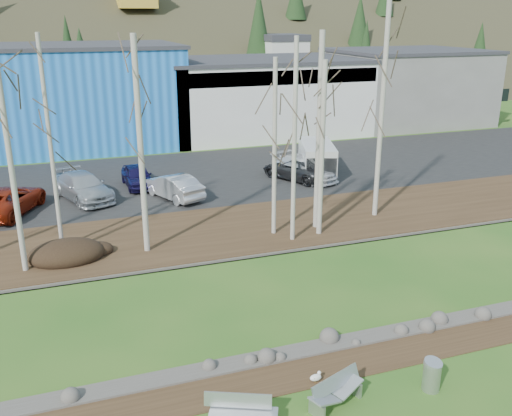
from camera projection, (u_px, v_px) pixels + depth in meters
name	position (u px, v px, depth m)	size (l,w,h in m)	color
ground	(329.00, 415.00, 15.80)	(200.00, 200.00, 0.00)	#245518
dirt_strip	(298.00, 372.00, 17.67)	(80.00, 1.80, 0.03)	#382616
near_bank_rocks	(286.00, 355.00, 18.57)	(80.00, 0.80, 0.50)	#47423D
river	(246.00, 299.00, 22.23)	(80.00, 8.00, 0.90)	#14222F
far_bank_rocks	(217.00, 259.00, 25.88)	(80.00, 0.80, 0.46)	#47423D
far_bank	(200.00, 234.00, 28.72)	(80.00, 7.00, 0.15)	#382616
parking_lot	(161.00, 180.00, 38.09)	(80.00, 14.00, 0.14)	black
building_blue	(56.00, 96.00, 47.38)	(20.40, 12.24, 8.30)	#195DB0
building_white	(259.00, 95.00, 53.31)	(18.36, 12.24, 6.80)	silver
building_grey	(406.00, 86.00, 58.32)	(14.28, 12.24, 7.30)	slate
bench_intact	(242.00, 411.00, 15.25)	(1.89, 1.24, 0.92)	#B0B2B5
bench_damaged	(336.00, 391.00, 16.12)	(1.93, 1.21, 0.82)	#B0B2B5
litter_bin	(432.00, 377.00, 16.72)	(0.52, 0.52, 0.90)	#B0B2B5
seagull	(316.00, 377.00, 17.14)	(0.43, 0.23, 0.32)	gold
dirt_mound	(67.00, 252.00, 25.43)	(3.34, 2.36, 0.65)	black
birch_1	(51.00, 146.00, 25.34)	(0.19, 0.19, 9.70)	beige
birch_2	(8.00, 147.00, 22.73)	(0.23, 0.23, 10.77)	beige
birch_3	(141.00, 148.00, 24.95)	(0.26, 0.26, 9.67)	beige
birch_4	(275.00, 149.00, 27.25)	(0.21, 0.21, 8.57)	beige
birch_5	(294.00, 143.00, 26.30)	(0.21, 0.21, 9.53)	beige
birch_6	(319.00, 133.00, 27.93)	(0.28, 0.28, 9.73)	beige
birch_7	(322.00, 151.00, 27.22)	(0.25, 0.25, 8.46)	beige
birch_8	(382.00, 103.00, 29.27)	(0.26, 0.26, 12.20)	beige
car_2	(8.00, 200.00, 31.25)	(2.49, 5.40, 1.50)	#9F2811
car_3	(83.00, 187.00, 33.66)	(2.14, 5.27, 1.53)	#ACB1B5
car_4	(137.00, 176.00, 36.18)	(1.63, 4.05, 1.38)	#181343
car_5	(173.00, 186.00, 33.85)	(1.55, 4.45, 1.47)	silver
car_6	(296.00, 169.00, 37.93)	(2.25, 4.87, 1.35)	#2B2C2E
car_7	(304.00, 168.00, 37.88)	(2.11, 5.18, 1.50)	white
van_white	(317.00, 160.00, 38.55)	(3.54, 5.37, 2.17)	white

